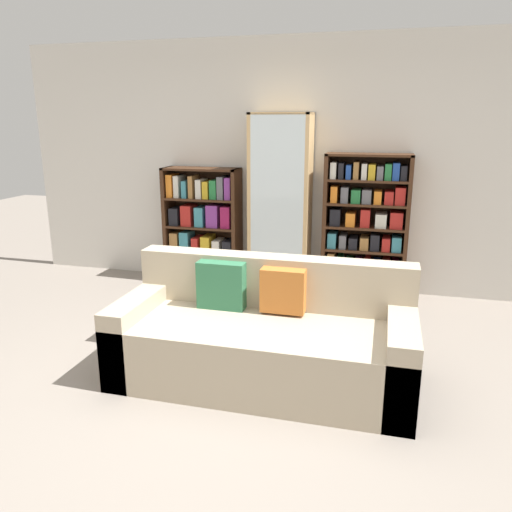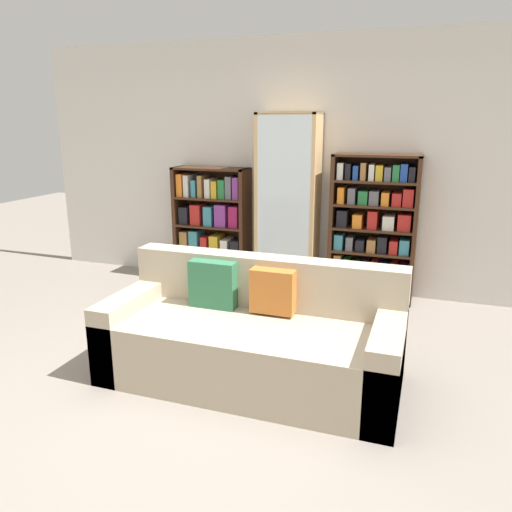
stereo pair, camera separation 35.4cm
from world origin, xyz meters
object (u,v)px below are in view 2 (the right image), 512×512
Objects in this scene: display_cabinet at (288,205)px; bookshelf_right at (373,230)px; wine_bottle at (280,323)px; couch at (252,339)px; bookshelf_left at (212,227)px.

bookshelf_right is at bearing 1.03° from display_cabinet.
bookshelf_right reaches higher than wine_bottle.
display_cabinet is (-0.32, 2.02, 0.65)m from couch.
bookshelf_right reaches higher than couch.
bookshelf_left is 3.30× the size of wine_bottle.
bookshelf_left is (-1.22, 2.04, 0.35)m from couch.
bookshelf_left reaches higher than wine_bottle.
display_cabinet is 4.77× the size of wine_bottle.
bookshelf_right is at bearing 73.60° from couch.
bookshelf_right is (0.60, 2.04, 0.44)m from couch.
bookshelf_right is 3.76× the size of wine_bottle.
bookshelf_left is 0.69× the size of display_cabinet.
bookshelf_left is 0.88× the size of bookshelf_right.
bookshelf_right is at bearing 66.75° from wine_bottle.
display_cabinet is 1.27× the size of bookshelf_right.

